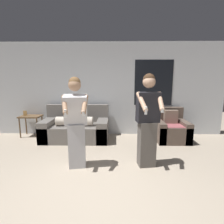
# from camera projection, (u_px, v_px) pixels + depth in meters

# --- Properties ---
(ground_plane) EXTENTS (14.00, 14.00, 0.00)m
(ground_plane) POSITION_uv_depth(u_px,v_px,m) (101.00, 204.00, 2.31)
(ground_plane) COLOR tan
(wall_back) EXTENTS (6.77, 0.07, 2.70)m
(wall_back) POSITION_uv_depth(u_px,v_px,m) (110.00, 89.00, 5.16)
(wall_back) COLOR silver
(wall_back) RESTS_ON ground_plane
(couch) EXTENTS (1.77, 0.97, 0.93)m
(couch) POSITION_uv_depth(u_px,v_px,m) (76.00, 128.00, 4.85)
(couch) COLOR slate
(couch) RESTS_ON ground_plane
(armchair) EXTENTS (0.83, 0.93, 0.86)m
(armchair) POSITION_uv_depth(u_px,v_px,m) (170.00, 129.00, 4.81)
(armchair) COLOR brown
(armchair) RESTS_ON ground_plane
(side_table) EXTENTS (0.58, 0.43, 0.76)m
(side_table) POSITION_uv_depth(u_px,v_px,m) (31.00, 119.00, 5.07)
(side_table) COLOR brown
(side_table) RESTS_ON ground_plane
(person_left) EXTENTS (0.47, 0.55, 1.68)m
(person_left) POSITION_uv_depth(u_px,v_px,m) (76.00, 123.00, 3.16)
(person_left) COLOR #B2B2B7
(person_left) RESTS_ON ground_plane
(person_right) EXTENTS (0.47, 0.50, 1.74)m
(person_right) POSITION_uv_depth(u_px,v_px,m) (148.00, 120.00, 3.21)
(person_right) COLOR #56514C
(person_right) RESTS_ON ground_plane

